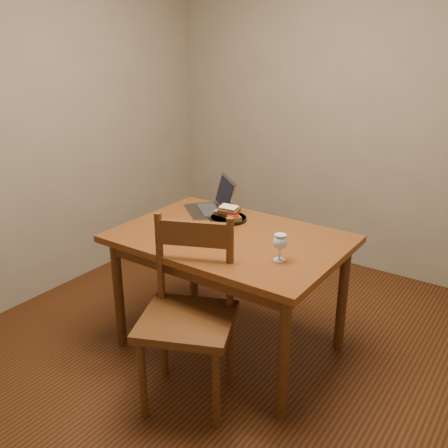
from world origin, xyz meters
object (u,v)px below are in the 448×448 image
Objects in this scene: table at (230,249)px; milk_glass at (280,247)px; plate at (228,219)px; chair at (188,308)px; laptop at (215,202)px.

milk_glass reaches higher than table.
table is at bearing 161.70° from milk_glass.
milk_glass is (0.40, -0.13, 0.16)m from table.
plate is 0.65m from milk_glass.
table is at bearing 76.11° from chair.
chair is at bearing -23.58° from laptop.
milk_glass is at bearing 8.38° from laptop.
laptop is (-0.41, 0.81, 0.26)m from chair.
milk_glass is at bearing 26.81° from chair.
plate is at bearing 10.83° from laptop.
laptop reaches higher than chair.
table is 3.15× the size of laptop.
plate is at bearing 85.01° from chair.
table is 0.53m from chair.
chair is at bearing -71.29° from plate.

